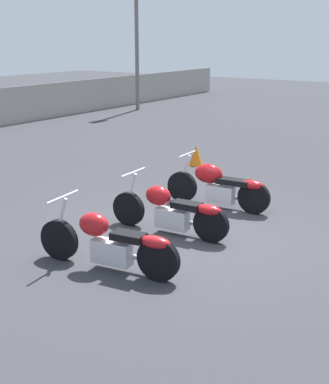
# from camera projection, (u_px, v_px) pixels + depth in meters

# --- Properties ---
(ground_plane) EXTENTS (60.00, 60.00, 0.00)m
(ground_plane) POSITION_uv_depth(u_px,v_px,m) (187.00, 236.00, 8.46)
(ground_plane) COLOR #38383D
(light_pole_left) EXTENTS (0.70, 0.35, 6.28)m
(light_pole_left) POSITION_uv_depth(u_px,v_px,m) (136.00, 16.00, 21.77)
(light_pole_left) COLOR slate
(light_pole_left) RESTS_ON ground_plane
(motorcycle_slot_0) EXTENTS (0.69, 2.14, 0.95)m
(motorcycle_slot_0) POSITION_uv_depth(u_px,v_px,m) (110.00, 242.00, 7.12)
(motorcycle_slot_0) COLOR black
(motorcycle_slot_0) RESTS_ON ground_plane
(motorcycle_slot_1) EXTENTS (0.68, 2.08, 0.94)m
(motorcycle_slot_1) POSITION_uv_depth(u_px,v_px,m) (171.00, 210.00, 8.44)
(motorcycle_slot_1) COLOR black
(motorcycle_slot_1) RESTS_ON ground_plane
(motorcycle_slot_2) EXTENTS (0.64, 2.02, 0.95)m
(motorcycle_slot_2) POSITION_uv_depth(u_px,v_px,m) (218.00, 185.00, 9.73)
(motorcycle_slot_2) COLOR black
(motorcycle_slot_2) RESTS_ON ground_plane
(traffic_cone_near) EXTENTS (0.28, 0.28, 0.36)m
(traffic_cone_near) POSITION_uv_depth(u_px,v_px,m) (251.00, 185.00, 10.63)
(traffic_cone_near) COLOR orange
(traffic_cone_near) RESTS_ON ground_plane
(traffic_cone_far) EXTENTS (0.35, 0.35, 0.49)m
(traffic_cone_far) POSITION_uv_depth(u_px,v_px,m) (196.00, 155.00, 13.00)
(traffic_cone_far) COLOR orange
(traffic_cone_far) RESTS_ON ground_plane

